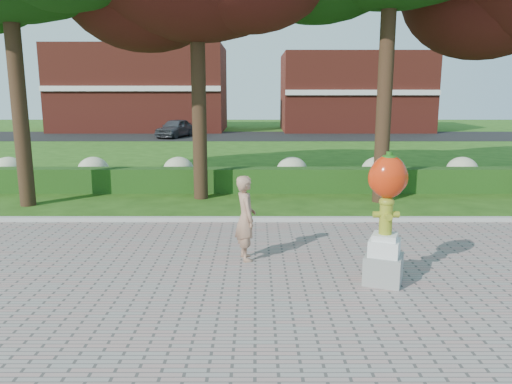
{
  "coord_description": "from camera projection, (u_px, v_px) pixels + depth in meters",
  "views": [
    {
      "loc": [
        -0.26,
        -9.36,
        3.31
      ],
      "look_at": [
        -0.27,
        1.0,
        1.21
      ],
      "focal_mm": 35.0,
      "sensor_mm": 36.0,
      "label": 1
    }
  ],
  "objects": [
    {
      "name": "building_right",
      "position": [
        353.0,
        92.0,
        42.51
      ],
      "size": [
        12.0,
        8.0,
        6.4
      ],
      "primitive_type": "cube",
      "color": "maroon",
      "rests_on": "ground"
    },
    {
      "name": "lawn_hedge",
      "position": [
        264.0,
        180.0,
        16.61
      ],
      "size": [
        24.0,
        0.7,
        0.8
      ],
      "primitive_type": "cube",
      "color": "#1B3F12",
      "rests_on": "ground"
    },
    {
      "name": "curb",
      "position": [
        266.0,
        220.0,
        12.76
      ],
      "size": [
        40.0,
        0.18,
        0.15
      ],
      "primitive_type": "cube",
      "color": "#ADADA5",
      "rests_on": "ground"
    },
    {
      "name": "parked_car",
      "position": [
        175.0,
        128.0,
        36.09
      ],
      "size": [
        2.75,
        4.19,
        1.32
      ],
      "primitive_type": "imported",
      "rotation": [
        0.0,
        0.0,
        -0.33
      ],
      "color": "#3B3C42",
      "rests_on": "street"
    },
    {
      "name": "hydrant_sculpture",
      "position": [
        386.0,
        215.0,
        8.44
      ],
      "size": [
        0.8,
        0.8,
        2.29
      ],
      "rotation": [
        0.0,
        0.0,
        -0.37
      ],
      "color": "gray",
      "rests_on": "walkway"
    },
    {
      "name": "walkway",
      "position": [
        278.0,
        374.0,
        5.91
      ],
      "size": [
        40.0,
        14.0,
        0.04
      ],
      "primitive_type": "cube",
      "color": "gray",
      "rests_on": "ground"
    },
    {
      "name": "street",
      "position": [
        260.0,
        136.0,
        37.27
      ],
      "size": [
        50.0,
        8.0,
        0.02
      ],
      "primitive_type": "cube",
      "color": "black",
      "rests_on": "ground"
    },
    {
      "name": "hydrangea_row",
      "position": [
        280.0,
        171.0,
        17.56
      ],
      "size": [
        20.1,
        1.1,
        0.99
      ],
      "color": "#ABB086",
      "rests_on": "ground"
    },
    {
      "name": "building_left",
      "position": [
        142.0,
        89.0,
        42.46
      ],
      "size": [
        14.0,
        8.0,
        7.0
      ],
      "primitive_type": "cube",
      "color": "maroon",
      "rests_on": "ground"
    },
    {
      "name": "woman",
      "position": [
        246.0,
        218.0,
        9.72
      ],
      "size": [
        0.55,
        0.7,
        1.68
      ],
      "primitive_type": "imported",
      "rotation": [
        0.0,
        0.0,
        1.83
      ],
      "color": "#A5785E",
      "rests_on": "walkway"
    },
    {
      "name": "ground",
      "position": [
        269.0,
        262.0,
        9.83
      ],
      "size": [
        100.0,
        100.0,
        0.0
      ],
      "primitive_type": "plane",
      "color": "#234812",
      "rests_on": "ground"
    }
  ]
}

